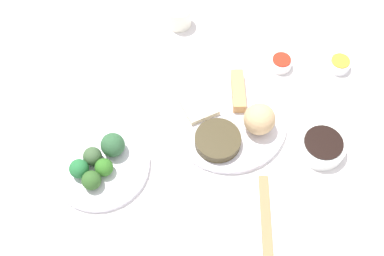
# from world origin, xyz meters

# --- Properties ---
(tabletop) EXTENTS (2.20, 2.20, 0.02)m
(tabletop) POSITION_xyz_m (0.00, 0.00, 0.01)
(tabletop) COLOR white
(tabletop) RESTS_ON ground
(main_plate) EXTENTS (0.27, 0.27, 0.02)m
(main_plate) POSITION_xyz_m (-0.01, -0.03, 0.03)
(main_plate) COLOR white
(main_plate) RESTS_ON tabletop
(rice_scoop) EXTENTS (0.07, 0.07, 0.07)m
(rice_scoop) POSITION_xyz_m (-0.05, 0.02, 0.07)
(rice_scoop) COLOR tan
(rice_scoop) RESTS_ON main_plate
(spring_roll) EXTENTS (0.08, 0.11, 0.03)m
(spring_roll) POSITION_xyz_m (-0.06, -0.08, 0.05)
(spring_roll) COLOR tan
(spring_roll) RESTS_ON main_plate
(crab_rangoon_wonton) EXTENTS (0.08, 0.08, 0.01)m
(crab_rangoon_wonton) POSITION_xyz_m (0.04, -0.09, 0.04)
(crab_rangoon_wonton) COLOR beige
(crab_rangoon_wonton) RESTS_ON main_plate
(stir_fry_heap) EXTENTS (0.10, 0.10, 0.02)m
(stir_fry_heap) POSITION_xyz_m (0.05, 0.01, 0.05)
(stir_fry_heap) COLOR #3E351E
(stir_fry_heap) RESTS_ON main_plate
(broccoli_plate) EXTENTS (0.21, 0.21, 0.01)m
(broccoli_plate) POSITION_xyz_m (0.30, -0.07, 0.03)
(broccoli_plate) COLOR white
(broccoli_plate) RESTS_ON tabletop
(broccoli_floret_0) EXTENTS (0.04, 0.04, 0.04)m
(broccoli_floret_0) POSITION_xyz_m (0.33, -0.04, 0.05)
(broccoli_floret_0) COLOR #315C25
(broccoli_floret_0) RESTS_ON broccoli_plate
(broccoli_floret_1) EXTENTS (0.04, 0.04, 0.04)m
(broccoli_floret_1) POSITION_xyz_m (0.29, -0.05, 0.05)
(broccoli_floret_1) COLOR #317122
(broccoli_floret_1) RESTS_ON broccoli_plate
(broccoli_floret_2) EXTENTS (0.04, 0.04, 0.04)m
(broccoli_floret_2) POSITION_xyz_m (0.30, -0.09, 0.05)
(broccoli_floret_2) COLOR #3D5935
(broccoli_floret_2) RESTS_ON broccoli_plate
(broccoli_floret_3) EXTENTS (0.05, 0.05, 0.05)m
(broccoli_floret_3) POSITION_xyz_m (0.25, -0.09, 0.06)
(broccoli_floret_3) COLOR #2F5C36
(broccoli_floret_3) RESTS_ON broccoli_plate
(broccoli_floret_4) EXTENTS (0.04, 0.04, 0.04)m
(broccoli_floret_4) POSITION_xyz_m (0.34, -0.08, 0.06)
(broccoli_floret_4) COLOR #257037
(broccoli_floret_4) RESTS_ON broccoli_plate
(soy_sauce_bowl) EXTENTS (0.10, 0.10, 0.03)m
(soy_sauce_bowl) POSITION_xyz_m (-0.14, 0.14, 0.04)
(soy_sauce_bowl) COLOR white
(soy_sauce_bowl) RESTS_ON tabletop
(soy_sauce_bowl_liquid) EXTENTS (0.09, 0.09, 0.00)m
(soy_sauce_bowl_liquid) POSITION_xyz_m (-0.14, 0.14, 0.06)
(soy_sauce_bowl_liquid) COLOR black
(soy_sauce_bowl_liquid) RESTS_ON soy_sauce_bowl
(sauce_ramekin_hot_mustard) EXTENTS (0.05, 0.05, 0.03)m
(sauce_ramekin_hot_mustard) POSITION_xyz_m (-0.33, -0.03, 0.03)
(sauce_ramekin_hot_mustard) COLOR white
(sauce_ramekin_hot_mustard) RESTS_ON tabletop
(sauce_ramekin_hot_mustard_liquid) EXTENTS (0.05, 0.05, 0.00)m
(sauce_ramekin_hot_mustard_liquid) POSITION_xyz_m (-0.33, -0.03, 0.05)
(sauce_ramekin_hot_mustard_liquid) COLOR gold
(sauce_ramekin_hot_mustard_liquid) RESTS_ON sauce_ramekin_hot_mustard
(sauce_ramekin_sweet_and_sour) EXTENTS (0.05, 0.05, 0.03)m
(sauce_ramekin_sweet_and_sour) POSITION_xyz_m (-0.21, -0.10, 0.03)
(sauce_ramekin_sweet_and_sour) COLOR white
(sauce_ramekin_sweet_and_sour) RESTS_ON tabletop
(sauce_ramekin_sweet_and_sour_liquid) EXTENTS (0.05, 0.05, 0.00)m
(sauce_ramekin_sweet_and_sour_liquid) POSITION_xyz_m (-0.21, -0.10, 0.05)
(sauce_ramekin_sweet_and_sour_liquid) COLOR red
(sauce_ramekin_sweet_and_sour_liquid) RESTS_ON sauce_ramekin_sweet_and_sour
(teacup) EXTENTS (0.07, 0.07, 0.06)m
(teacup) POSITION_xyz_m (-0.06, -0.35, 0.05)
(teacup) COLOR white
(teacup) RESTS_ON tabletop
(chopsticks_pair) EXTENTS (0.13, 0.20, 0.01)m
(chopsticks_pair) POSITION_xyz_m (0.06, 0.22, 0.02)
(chopsticks_pair) COLOR #AE7649
(chopsticks_pair) RESTS_ON tabletop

